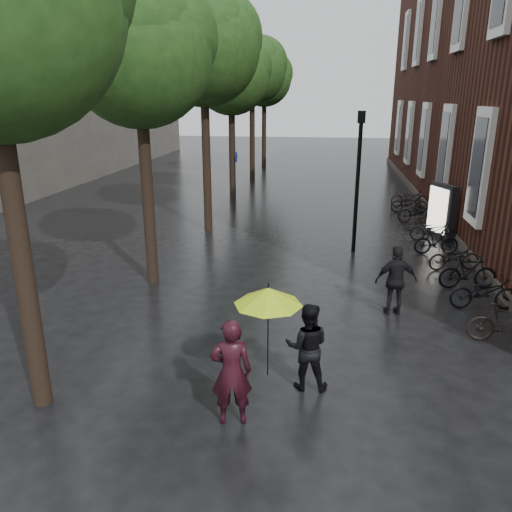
% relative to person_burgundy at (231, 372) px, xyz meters
% --- Properties ---
extents(ground, '(120.00, 120.00, 0.00)m').
position_rel_person_burgundy_xyz_m(ground, '(0.62, -0.95, -0.92)').
color(ground, black).
extents(bg_building, '(16.00, 30.00, 14.00)m').
position_rel_person_burgundy_xyz_m(bg_building, '(-21.38, 27.05, 6.08)').
color(bg_building, '#47423D').
rests_on(bg_building, ground).
extents(street_trees, '(4.33, 34.03, 8.91)m').
position_rel_person_burgundy_xyz_m(street_trees, '(-3.37, 14.97, 5.42)').
color(street_trees, black).
rests_on(street_trees, ground).
extents(person_burgundy, '(0.75, 0.57, 1.84)m').
position_rel_person_burgundy_xyz_m(person_burgundy, '(0.00, 0.00, 0.00)').
color(person_burgundy, black).
rests_on(person_burgundy, ground).
extents(person_black, '(0.82, 0.65, 1.65)m').
position_rel_person_burgundy_xyz_m(person_black, '(1.15, 1.21, -0.10)').
color(person_black, black).
rests_on(person_black, ground).
extents(lime_umbrella, '(1.14, 1.14, 1.68)m').
position_rel_person_burgundy_xyz_m(lime_umbrella, '(0.52, 0.58, 1.10)').
color(lime_umbrella, black).
rests_on(lime_umbrella, ground).
extents(pedestrian_walking, '(1.08, 0.60, 1.74)m').
position_rel_person_burgundy_xyz_m(pedestrian_walking, '(3.12, 4.76, -0.05)').
color(pedestrian_walking, black).
rests_on(pedestrian_walking, ground).
extents(parked_bicycles, '(1.98, 14.44, 0.96)m').
position_rel_person_burgundy_xyz_m(parked_bicycles, '(5.25, 11.08, -0.48)').
color(parked_bicycles, black).
rests_on(parked_bicycles, ground).
extents(ad_lightbox, '(0.31, 1.35, 2.04)m').
position_rel_person_burgundy_xyz_m(ad_lightbox, '(5.61, 12.04, 0.10)').
color(ad_lightbox, black).
rests_on(ad_lightbox, ground).
extents(lamp_post, '(0.24, 0.24, 4.66)m').
position_rel_person_burgundy_xyz_m(lamp_post, '(2.35, 9.82, 1.91)').
color(lamp_post, black).
rests_on(lamp_post, ground).
extents(cycle_sign, '(0.14, 0.48, 2.65)m').
position_rel_person_burgundy_xyz_m(cycle_sign, '(-2.90, 16.06, 0.84)').
color(cycle_sign, '#262628').
rests_on(cycle_sign, ground).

